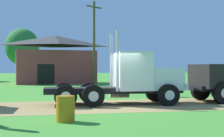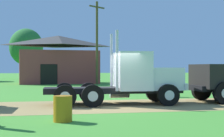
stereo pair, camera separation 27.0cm
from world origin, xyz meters
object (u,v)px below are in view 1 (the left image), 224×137
Objects in this scene: steel_barrel at (65,109)px; utility_pole_far at (94,41)px; shed_building at (55,60)px; truck_foreground_white at (133,79)px; visitor_far_side at (163,83)px.

utility_pole_far is at bearing 78.97° from steel_barrel.
shed_building is at bearing 88.42° from steel_barrel.
shed_building is (-2.91, 23.16, 1.45)m from truck_foreground_white.
shed_building is at bearing 97.16° from truck_foreground_white.
visitor_far_side is at bearing 52.31° from steel_barrel.
steel_barrel is at bearing -127.69° from visitor_far_side.
steel_barrel is 0.09× the size of shed_building.
visitor_far_side is at bearing 51.29° from truck_foreground_white.
steel_barrel is 25.36m from utility_pole_far.
truck_foreground_white is 4.84m from visitor_far_side.
shed_building is (0.77, 28.07, 2.24)m from steel_barrel.
visitor_far_side is 0.16× the size of shed_building.
truck_foreground_white is at bearing -128.71° from visitor_far_side.
visitor_far_side is at bearing -83.09° from utility_pole_far.
utility_pole_far is (-1.92, 15.86, 3.90)m from visitor_far_side.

